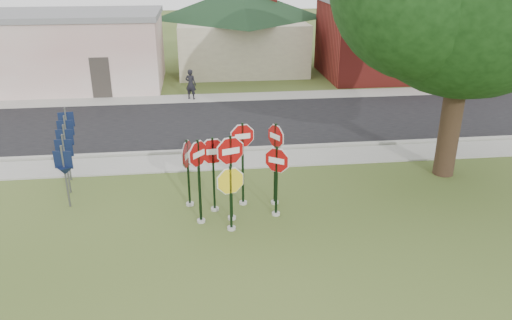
{
  "coord_description": "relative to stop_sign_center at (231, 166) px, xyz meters",
  "views": [
    {
      "loc": [
        -0.95,
        -11.66,
        7.18
      ],
      "look_at": [
        0.68,
        2.0,
        1.47
      ],
      "focal_mm": 35.0,
      "sensor_mm": 36.0,
      "label": 1
    }
  ],
  "objects": [
    {
      "name": "building_brick",
      "position": [
        12.13,
        17.37,
        0.71
      ],
      "size": [
        10.2,
        6.2,
        4.75
      ],
      "color": "maroon",
      "rests_on": "ground"
    },
    {
      "name": "sidewalk_far",
      "position": [
        0.13,
        13.17,
        -1.67
      ],
      "size": [
        60.0,
        1.6,
        0.06
      ],
      "primitive_type": "cube",
      "color": "gray",
      "rests_on": "ground"
    },
    {
      "name": "stop_sign_right",
      "position": [
        1.32,
        0.09,
        -0.32
      ],
      "size": [
        0.87,
        0.59,
        2.27
      ],
      "color": "#A6A59B",
      "rests_on": "ground"
    },
    {
      "name": "stop_sign_far_left",
      "position": [
        -1.22,
        1.02,
        -0.32
      ],
      "size": [
        0.38,
        1.09,
        2.26
      ],
      "color": "#A6A59B",
      "rests_on": "ground"
    },
    {
      "name": "pedestrian",
      "position": [
        -1.18,
        13.03,
        -0.84
      ],
      "size": [
        0.68,
        0.58,
        1.59
      ],
      "primitive_type": "imported",
      "rotation": [
        0.0,
        0.0,
        2.73
      ],
      "color": "black",
      "rests_on": "sidewalk_far"
    },
    {
      "name": "curb",
      "position": [
        0.13,
        5.37,
        -1.63
      ],
      "size": [
        60.0,
        0.2,
        0.14
      ],
      "primitive_type": "cube",
      "color": "gray",
      "rests_on": "ground"
    },
    {
      "name": "road",
      "position": [
        0.13,
        8.87,
        -1.68
      ],
      "size": [
        60.0,
        7.0,
        0.04
      ],
      "primitive_type": "cube",
      "color": "black",
      "rests_on": "ground"
    },
    {
      "name": "stop_sign_back_left",
      "position": [
        -0.47,
        0.61,
        -0.19
      ],
      "size": [
        1.07,
        0.24,
        2.44
      ],
      "color": "#A6A59B",
      "rests_on": "ground"
    },
    {
      "name": "route_sign_row",
      "position": [
        -5.27,
        3.37,
        -0.47
      ],
      "size": [
        1.43,
        4.63,
        2.0
      ],
      "color": "#59595E",
      "rests_on": "ground"
    },
    {
      "name": "building_house",
      "position": [
        2.13,
        20.87,
        1.95
      ],
      "size": [
        11.6,
        11.6,
        6.2
      ],
      "color": "beige",
      "rests_on": "ground"
    },
    {
      "name": "building_stucco",
      "position": [
        -8.87,
        16.87,
        0.45
      ],
      "size": [
        12.2,
        6.2,
        4.2
      ],
      "color": "silver",
      "rests_on": "ground"
    },
    {
      "name": "ground",
      "position": [
        0.13,
        -1.13,
        -1.7
      ],
      "size": [
        120.0,
        120.0,
        0.0
      ],
      "primitive_type": "plane",
      "color": "#3C4F1D",
      "rests_on": "ground"
    },
    {
      "name": "sidewalk_near",
      "position": [
        0.13,
        4.37,
        -1.67
      ],
      "size": [
        60.0,
        1.6,
        0.06
      ],
      "primitive_type": "cube",
      "color": "gray",
      "rests_on": "ground"
    },
    {
      "name": "stop_sign_far_right",
      "position": [
        1.39,
        0.82,
        -0.03
      ],
      "size": [
        0.5,
        0.86,
        2.7
      ],
      "color": "#A6A59B",
      "rests_on": "ground"
    },
    {
      "name": "stop_sign_left",
      "position": [
        -0.89,
        -0.07,
        -0.07
      ],
      "size": [
        0.68,
        0.78,
        2.63
      ],
      "color": "#A6A59B",
      "rests_on": "ground"
    },
    {
      "name": "stop_sign_center",
      "position": [
        0.0,
        0.0,
        0.0
      ],
      "size": [
        1.06,
        0.37,
        2.7
      ],
      "color": "#A6A59B",
      "rests_on": "ground"
    },
    {
      "name": "stop_sign_back_right",
      "position": [
        0.42,
        0.91,
        -0.0
      ],
      "size": [
        0.99,
        0.24,
        2.73
      ],
      "color": "#A6A59B",
      "rests_on": "ground"
    },
    {
      "name": "stop_sign_yellow",
      "position": [
        -0.06,
        -0.59,
        -0.5
      ],
      "size": [
        1.04,
        0.29,
        2.03
      ],
      "color": "#A6A59B",
      "rests_on": "ground"
    }
  ]
}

